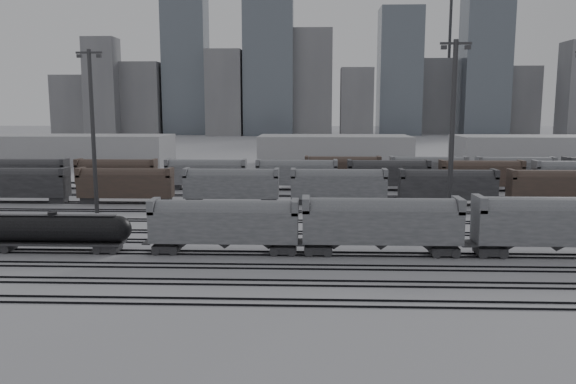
{
  "coord_description": "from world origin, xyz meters",
  "views": [
    {
      "loc": [
        3.33,
        -55.82,
        14.95
      ],
      "look_at": [
        0.52,
        18.22,
        4.0
      ],
      "focal_mm": 35.0,
      "sensor_mm": 36.0,
      "label": 1
    }
  ],
  "objects_px": {
    "hopper_car_b": "(381,221)",
    "hopper_car_c": "(559,221)",
    "tank_car_b": "(53,230)",
    "hopper_car_a": "(224,222)",
    "light_mast_c": "(452,132)"
  },
  "relations": [
    {
      "from": "hopper_car_a",
      "to": "hopper_car_c",
      "type": "xyz_separation_m",
      "value": [
        34.11,
        0.0,
        0.32
      ]
    },
    {
      "from": "tank_car_b",
      "to": "light_mast_c",
      "type": "height_order",
      "value": "light_mast_c"
    },
    {
      "from": "hopper_car_c",
      "to": "hopper_car_a",
      "type": "bearing_deg",
      "value": 180.0
    },
    {
      "from": "hopper_car_b",
      "to": "hopper_car_c",
      "type": "relative_size",
      "value": 0.97
    },
    {
      "from": "light_mast_c",
      "to": "hopper_car_a",
      "type": "bearing_deg",
      "value": -156.47
    },
    {
      "from": "tank_car_b",
      "to": "hopper_car_c",
      "type": "xyz_separation_m",
      "value": [
        52.23,
        0.0,
        1.35
      ]
    },
    {
      "from": "hopper_car_b",
      "to": "tank_car_b",
      "type": "bearing_deg",
      "value": -180.0
    },
    {
      "from": "tank_car_b",
      "to": "hopper_car_b",
      "type": "relative_size",
      "value": 1.02
    },
    {
      "from": "hopper_car_b",
      "to": "hopper_car_a",
      "type": "bearing_deg",
      "value": 180.0
    },
    {
      "from": "hopper_car_b",
      "to": "hopper_car_c",
      "type": "distance_m",
      "value": 17.88
    },
    {
      "from": "tank_car_b",
      "to": "hopper_car_c",
      "type": "bearing_deg",
      "value": 0.0
    },
    {
      "from": "tank_car_b",
      "to": "light_mast_c",
      "type": "relative_size",
      "value": 0.72
    },
    {
      "from": "hopper_car_c",
      "to": "light_mast_c",
      "type": "bearing_deg",
      "value": 126.22
    },
    {
      "from": "tank_car_b",
      "to": "hopper_car_b",
      "type": "xyz_separation_m",
      "value": [
        34.35,
        0.0,
        1.22
      ]
    },
    {
      "from": "tank_car_b",
      "to": "hopper_car_a",
      "type": "height_order",
      "value": "hopper_car_a"
    }
  ]
}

